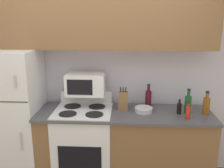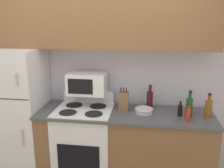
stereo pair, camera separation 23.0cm
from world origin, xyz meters
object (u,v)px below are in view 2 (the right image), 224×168
at_px(bottle_wine_green, 189,106).
at_px(bottle_whiskey, 208,108).
at_px(bottle_hot_sauce, 188,114).
at_px(bottle_soy_sauce, 180,110).
at_px(refrigerator, 18,113).
at_px(bowl, 144,110).
at_px(bottle_wine_red, 150,99).
at_px(knife_block, 124,101).
at_px(microwave, 87,83).
at_px(stove, 85,143).

relative_size(bottle_wine_green, bottle_whiskey, 1.07).
bearing_deg(bottle_hot_sauce, bottle_wine_green, 78.40).
height_order(bottle_whiskey, bottle_soy_sauce, bottle_whiskey).
bearing_deg(refrigerator, bottle_wine_green, -0.75).
relative_size(bowl, bottle_wine_red, 0.72).
bearing_deg(bottle_wine_green, knife_block, 175.11).
height_order(bowl, bottle_wine_red, bottle_wine_red).
height_order(microwave, bottle_hot_sauce, microwave).
height_order(bowl, bottle_wine_green, bottle_wine_green).
relative_size(microwave, knife_block, 1.62).
relative_size(microwave, bottle_wine_red, 1.56).
relative_size(bottle_whiskey, bottle_soy_sauce, 1.56).
xyz_separation_m(stove, bottle_whiskey, (1.45, -0.01, 0.56)).
xyz_separation_m(microwave, bottle_wine_green, (1.22, -0.13, -0.19)).
xyz_separation_m(bowl, bottle_whiskey, (0.72, -0.03, 0.08)).
distance_m(stove, bottle_hot_sauce, 1.33).
height_order(microwave, bottle_wine_red, microwave).
xyz_separation_m(bottle_whiskey, bottle_hot_sauce, (-0.24, -0.15, -0.03)).
relative_size(bowl, bottle_whiskey, 0.78).
xyz_separation_m(stove, bowl, (0.73, 0.01, 0.48)).
bearing_deg(bottle_wine_green, refrigerator, 179.25).
bearing_deg(refrigerator, knife_block, 1.57).
xyz_separation_m(bowl, bottle_hot_sauce, (0.48, -0.18, 0.05)).
height_order(knife_block, bottle_wine_green, bottle_wine_green).
bearing_deg(bottle_wine_red, bottle_hot_sauce, -40.18).
distance_m(bottle_wine_green, bottle_hot_sauce, 0.17).
relative_size(bottle_wine_green, bottle_wine_red, 1.00).
bearing_deg(bottle_soy_sauce, bowl, 175.14).
bearing_deg(bottle_wine_green, bowl, 178.57).
distance_m(stove, bowl, 0.87).
bearing_deg(bottle_soy_sauce, bottle_hot_sauce, -64.09).
distance_m(refrigerator, bottle_hot_sauce, 2.11).
xyz_separation_m(bottle_wine_red, bottle_hot_sauce, (0.41, -0.35, -0.04)).
bearing_deg(bowl, stove, -178.88).
bearing_deg(bottle_wine_red, stove, -166.76).
bearing_deg(bottle_wine_green, bottle_hot_sauce, -101.60).
bearing_deg(microwave, bottle_hot_sauce, -13.84).
relative_size(microwave, bottle_whiskey, 1.67).
distance_m(bowl, bottle_whiskey, 0.73).
xyz_separation_m(refrigerator, knife_block, (1.36, 0.04, 0.22)).
relative_size(stove, bottle_wine_green, 3.69).
height_order(stove, bottle_wine_green, bottle_wine_green).
xyz_separation_m(knife_block, bottle_hot_sauce, (0.73, -0.23, -0.04)).
relative_size(bowl, bottle_hot_sauce, 1.09).
bearing_deg(knife_block, bottle_wine_red, 21.02).
height_order(knife_block, bottle_soy_sauce, knife_block).
xyz_separation_m(knife_block, bottle_soy_sauce, (0.66, -0.09, -0.05)).
relative_size(bottle_wine_red, bottle_whiskey, 1.07).
xyz_separation_m(stove, microwave, (0.02, 0.13, 0.75)).
height_order(knife_block, bottle_whiskey, knife_block).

